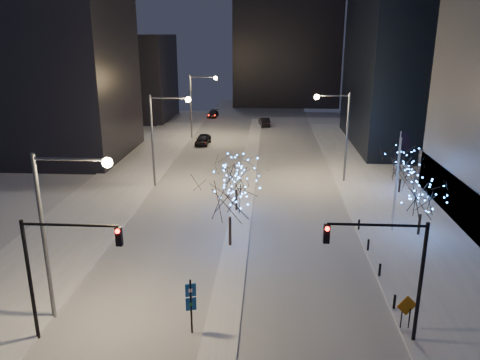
# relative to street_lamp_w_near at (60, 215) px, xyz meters

# --- Properties ---
(ground) EXTENTS (160.00, 160.00, 0.00)m
(ground) POSITION_rel_street_lamp_w_near_xyz_m (8.94, -2.00, -6.50)
(ground) COLOR silver
(ground) RESTS_ON ground
(road) EXTENTS (20.00, 130.00, 0.02)m
(road) POSITION_rel_street_lamp_w_near_xyz_m (8.94, 33.00, -6.49)
(road) COLOR silver
(road) RESTS_ON ground
(median) EXTENTS (2.00, 80.00, 0.15)m
(median) POSITION_rel_street_lamp_w_near_xyz_m (8.94, 28.00, -6.42)
(median) COLOR white
(median) RESTS_ON ground
(east_sidewalk) EXTENTS (10.00, 90.00, 0.15)m
(east_sidewalk) POSITION_rel_street_lamp_w_near_xyz_m (23.94, 18.00, -6.42)
(east_sidewalk) COLOR white
(east_sidewalk) RESTS_ON ground
(west_sidewalk) EXTENTS (8.00, 90.00, 0.15)m
(west_sidewalk) POSITION_rel_street_lamp_w_near_xyz_m (-5.06, 18.00, -6.42)
(west_sidewalk) COLOR white
(west_sidewalk) RESTS_ON ground
(filler_west_near) EXTENTS (22.00, 18.00, 24.00)m
(filler_west_near) POSITION_rel_street_lamp_w_near_xyz_m (-19.06, 38.00, 5.50)
(filler_west_near) COLOR black
(filler_west_near) RESTS_ON ground
(filler_west_far) EXTENTS (18.00, 16.00, 16.00)m
(filler_west_far) POSITION_rel_street_lamp_w_near_xyz_m (-17.06, 68.00, 1.50)
(filler_west_far) COLOR black
(filler_west_far) RESTS_ON ground
(horizon_block) EXTENTS (24.00, 14.00, 42.00)m
(horizon_block) POSITION_rel_street_lamp_w_near_xyz_m (14.94, 90.00, 14.50)
(horizon_block) COLOR black
(horizon_block) RESTS_ON ground
(street_lamp_w_near) EXTENTS (4.40, 0.56, 10.00)m
(street_lamp_w_near) POSITION_rel_street_lamp_w_near_xyz_m (0.00, 0.00, 0.00)
(street_lamp_w_near) COLOR #595E66
(street_lamp_w_near) RESTS_ON ground
(street_lamp_w_mid) EXTENTS (4.40, 0.56, 10.00)m
(street_lamp_w_mid) POSITION_rel_street_lamp_w_near_xyz_m (0.00, 25.00, 0.00)
(street_lamp_w_mid) COLOR #595E66
(street_lamp_w_mid) RESTS_ON ground
(street_lamp_w_far) EXTENTS (4.40, 0.56, 10.00)m
(street_lamp_w_far) POSITION_rel_street_lamp_w_near_xyz_m (0.00, 50.00, 0.00)
(street_lamp_w_far) COLOR #595E66
(street_lamp_w_far) RESTS_ON ground
(street_lamp_east) EXTENTS (3.90, 0.56, 10.00)m
(street_lamp_east) POSITION_rel_street_lamp_w_near_xyz_m (19.02, 28.00, -0.05)
(street_lamp_east) COLOR #595E66
(street_lamp_east) RESTS_ON ground
(traffic_signal_west) EXTENTS (5.26, 0.43, 7.00)m
(traffic_signal_west) POSITION_rel_street_lamp_w_near_xyz_m (0.50, -2.00, -1.74)
(traffic_signal_west) COLOR black
(traffic_signal_west) RESTS_ON ground
(traffic_signal_east) EXTENTS (5.26, 0.43, 7.00)m
(traffic_signal_east) POSITION_rel_street_lamp_w_near_xyz_m (17.88, -1.00, -1.74)
(traffic_signal_east) COLOR black
(traffic_signal_east) RESTS_ON ground
(flagpoles) EXTENTS (1.35, 2.60, 8.00)m
(flagpoles) POSITION_rel_street_lamp_w_near_xyz_m (22.30, 15.25, -1.70)
(flagpoles) COLOR silver
(flagpoles) RESTS_ON east_sidewalk
(bollards) EXTENTS (0.16, 12.16, 0.90)m
(bollards) POSITION_rel_street_lamp_w_near_xyz_m (19.14, 8.00, -5.90)
(bollards) COLOR black
(bollards) RESTS_ON east_sidewalk
(car_near) EXTENTS (2.22, 4.83, 1.60)m
(car_near) POSITION_rel_street_lamp_w_near_xyz_m (1.39, 45.60, -5.70)
(car_near) COLOR black
(car_near) RESTS_ON ground
(car_mid) EXTENTS (2.34, 4.83, 1.53)m
(car_mid) POSITION_rel_street_lamp_w_near_xyz_m (10.44, 61.50, -5.74)
(car_mid) COLOR black
(car_mid) RESTS_ON ground
(car_far) EXTENTS (2.12, 4.65, 1.32)m
(car_far) POSITION_rel_street_lamp_w_near_xyz_m (-0.06, 70.27, -5.84)
(car_far) COLOR black
(car_far) RESTS_ON ground
(holiday_tree_median_near) EXTENTS (5.02, 5.02, 6.49)m
(holiday_tree_median_near) POSITION_rel_street_lamp_w_near_xyz_m (8.50, 10.27, -2.12)
(holiday_tree_median_near) COLOR black
(holiday_tree_median_near) RESTS_ON median
(holiday_tree_median_far) EXTENTS (4.76, 4.76, 5.45)m
(holiday_tree_median_far) POSITION_rel_street_lamp_w_near_xyz_m (8.44, 18.02, -2.78)
(holiday_tree_median_far) COLOR black
(holiday_tree_median_far) RESTS_ON median
(holiday_tree_plaza_near) EXTENTS (5.24, 5.24, 5.29)m
(holiday_tree_plaza_near) POSITION_rel_street_lamp_w_near_xyz_m (23.90, 13.33, -2.99)
(holiday_tree_plaza_near) COLOR black
(holiday_tree_plaza_near) RESTS_ON east_sidewalk
(holiday_tree_plaza_far) EXTENTS (5.28, 5.28, 4.99)m
(holiday_tree_plaza_far) POSITION_rel_street_lamp_w_near_xyz_m (25.14, 24.32, -3.29)
(holiday_tree_plaza_far) COLOR black
(holiday_tree_plaza_far) RESTS_ON east_sidewalk
(wayfinding_sign) EXTENTS (0.59, 0.25, 3.34)m
(wayfinding_sign) POSITION_rel_street_lamp_w_near_xyz_m (7.31, -1.00, -4.45)
(wayfinding_sign) COLOR black
(wayfinding_sign) RESTS_ON ground
(construction_sign) EXTENTS (1.22, 0.38, 2.06)m
(construction_sign) POSITION_rel_street_lamp_w_near_xyz_m (19.24, 0.04, -5.11)
(construction_sign) COLOR black
(construction_sign) RESTS_ON east_sidewalk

